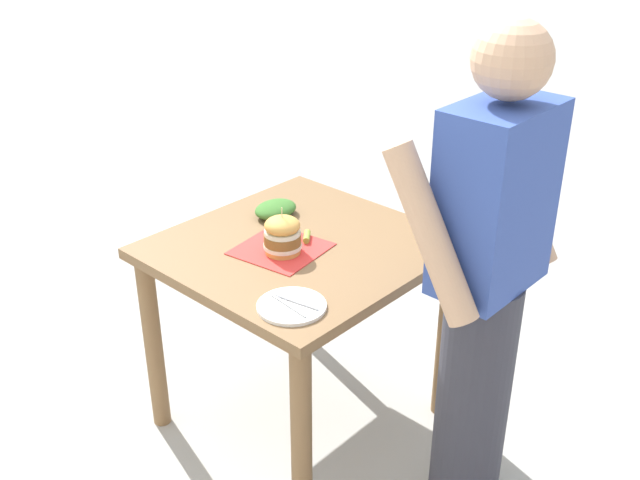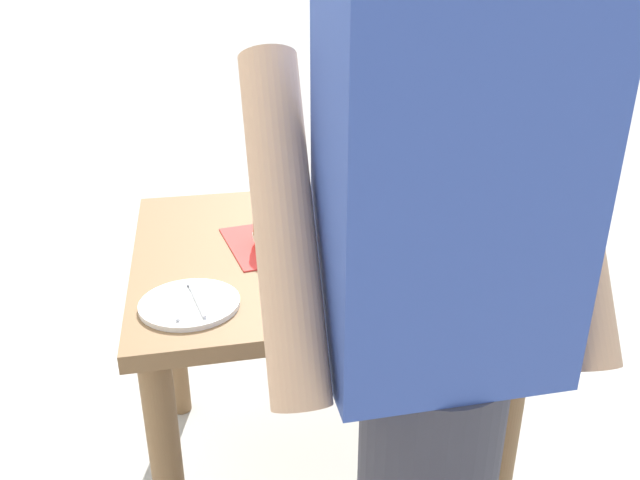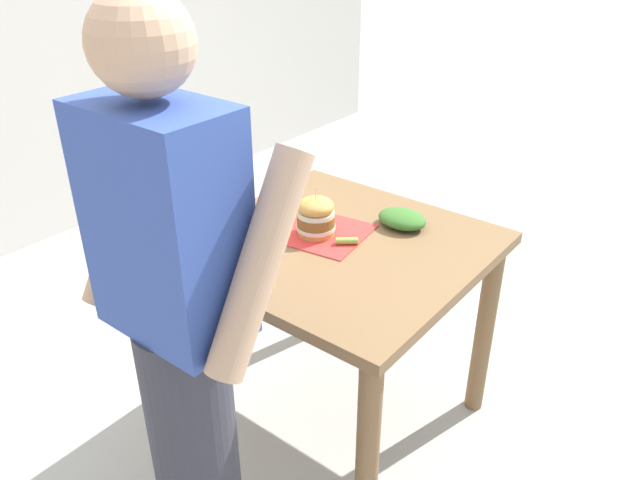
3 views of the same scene
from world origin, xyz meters
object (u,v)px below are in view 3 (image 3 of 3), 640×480
object	(u,v)px
patio_table	(337,277)
sandwich	(316,216)
side_plate_with_forks	(210,243)
diner_across_table	(181,328)
side_salad	(402,219)
pickle_spear	(347,241)

from	to	relation	value
patio_table	sandwich	world-z (taller)	sandwich
patio_table	side_plate_with_forks	size ratio (longest dim) A/B	4.28
patio_table	diner_across_table	bearing A→B (deg)	94.22
patio_table	sandwich	distance (m)	0.23
sandwich	side_salad	distance (m)	0.32
patio_table	pickle_spear	xyz separation A→B (m)	(-0.04, 0.00, 0.16)
side_plate_with_forks	diner_across_table	size ratio (longest dim) A/B	0.13
patio_table	diner_across_table	world-z (taller)	diner_across_table
diner_across_table	pickle_spear	bearing A→B (deg)	-88.68
side_plate_with_forks	side_salad	xyz separation A→B (m)	(-0.44, -0.52, 0.02)
pickle_spear	side_salad	distance (m)	0.25
side_salad	diner_across_table	bearing A→B (deg)	86.75
pickle_spear	diner_across_table	distance (m)	0.73
pickle_spear	diner_across_table	size ratio (longest dim) A/B	0.04
pickle_spear	sandwich	bearing A→B (deg)	2.26
sandwich	side_salad	xyz separation A→B (m)	(-0.20, -0.24, -0.04)
pickle_spear	side_plate_with_forks	size ratio (longest dim) A/B	0.34
patio_table	sandwich	xyz separation A→B (m)	(0.09, 0.01, 0.21)
sandwich	side_salad	bearing A→B (deg)	-129.76
pickle_spear	side_salad	bearing A→B (deg)	-106.87
side_plate_with_forks	side_salad	distance (m)	0.68
sandwich	diner_across_table	xyz separation A→B (m)	(-0.15, 0.73, 0.02)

